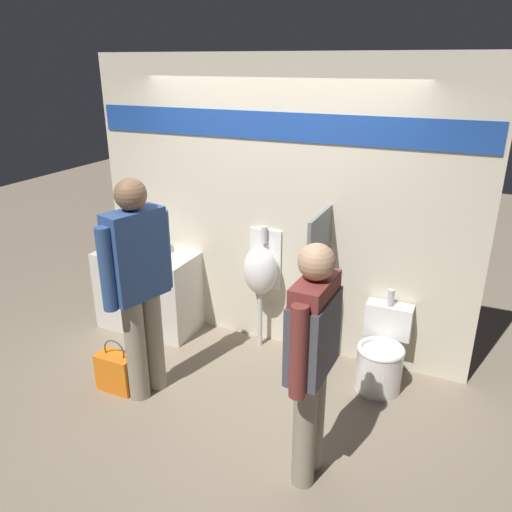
{
  "coord_description": "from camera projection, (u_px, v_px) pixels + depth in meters",
  "views": [
    {
      "loc": [
        1.65,
        -3.49,
        2.63
      ],
      "look_at": [
        0.0,
        0.17,
        1.05
      ],
      "focal_mm": 35.0,
      "sensor_mm": 36.0,
      "label": 1
    }
  ],
  "objects": [
    {
      "name": "urinal_near_counter",
      "position": [
        261.0,
        270.0,
        4.67
      ],
      "size": [
        0.33,
        0.27,
        1.2
      ],
      "color": "silver",
      "rests_on": "ground_plane"
    },
    {
      "name": "sink_counter",
      "position": [
        149.0,
        290.0,
        5.16
      ],
      "size": [
        1.01,
        0.53,
        0.82
      ],
      "color": "silver",
      "rests_on": "ground_plane"
    },
    {
      "name": "toilet",
      "position": [
        381.0,
        356.0,
        4.25
      ],
      "size": [
        0.4,
        0.56,
        0.82
      ],
      "color": "white",
      "rests_on": "ground_plane"
    },
    {
      "name": "sink_basin",
      "position": [
        152.0,
        247.0,
        5.01
      ],
      "size": [
        0.35,
        0.35,
        0.24
      ],
      "color": "white",
      "rests_on": "sink_counter"
    },
    {
      "name": "person_in_vest",
      "position": [
        312.0,
        351.0,
        3.06
      ],
      "size": [
        0.22,
        0.58,
        1.67
      ],
      "rotation": [
        0.0,
        0.0,
        1.54
      ],
      "color": "gray",
      "rests_on": "ground_plane"
    },
    {
      "name": "divider_near_counter",
      "position": [
        317.0,
        295.0,
        4.33
      ],
      "size": [
        0.03,
        0.58,
        1.47
      ],
      "color": "slate",
      "rests_on": "ground_plane"
    },
    {
      "name": "display_wall",
      "position": [
        275.0,
        209.0,
        4.57
      ],
      "size": [
        3.67,
        0.07,
        2.7
      ],
      "color": "beige",
      "rests_on": "ground_plane"
    },
    {
      "name": "ground_plane",
      "position": [
        248.0,
        369.0,
        4.56
      ],
      "size": [
        16.0,
        16.0,
        0.0
      ],
      "primitive_type": "plane",
      "color": "gray"
    },
    {
      "name": "person_with_lanyard",
      "position": [
        139.0,
        282.0,
        3.89
      ],
      "size": [
        0.33,
        0.62,
        1.84
      ],
      "rotation": [
        0.0,
        0.0,
        1.28
      ],
      "color": "gray",
      "rests_on": "ground_plane"
    },
    {
      "name": "shopping_bag",
      "position": [
        117.0,
        371.0,
        4.23
      ],
      "size": [
        0.33,
        0.18,
        0.48
      ],
      "color": "orange",
      "rests_on": "ground_plane"
    },
    {
      "name": "cell_phone",
      "position": [
        165.0,
        261.0,
        4.8
      ],
      "size": [
        0.07,
        0.14,
        0.01
      ],
      "color": "#B7B7BC",
      "rests_on": "sink_counter"
    }
  ]
}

